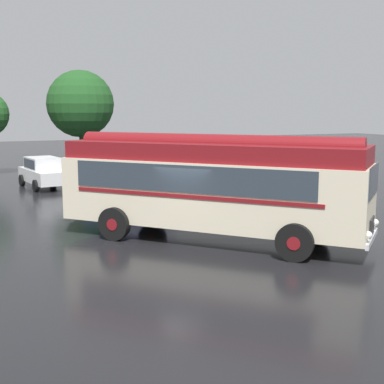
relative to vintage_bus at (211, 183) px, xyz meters
name	(u,v)px	position (x,y,z in m)	size (l,w,h in m)	color
ground_plane	(193,242)	(-0.66, 0.00, -1.89)	(120.00, 120.00, 0.00)	black
vintage_bus	(211,183)	(0.00, 0.00, 0.00)	(8.47, 9.21, 3.49)	beige
car_near_left	(44,172)	(-3.01, 14.57, -1.05)	(2.41, 4.40, 1.66)	silver
car_mid_left	(94,171)	(-0.34, 14.07, -1.05)	(2.38, 4.39, 1.66)	navy
box_van	(140,160)	(2.38, 13.98, -0.53)	(2.36, 5.79, 2.50)	navy
tree_centre	(79,102)	(0.50, 20.91, 2.84)	(4.50, 4.50, 6.88)	#4C3823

